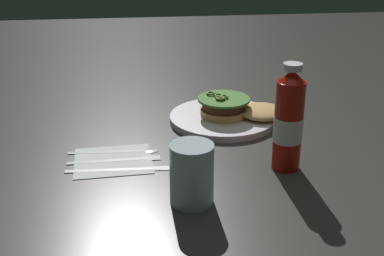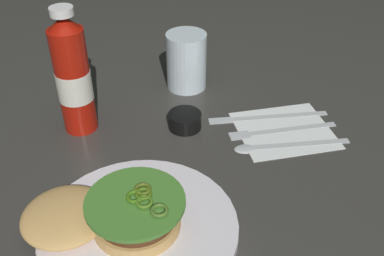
{
  "view_description": "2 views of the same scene",
  "coord_description": "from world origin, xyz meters",
  "px_view_note": "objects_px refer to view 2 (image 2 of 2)",
  "views": [
    {
      "loc": [
        -0.21,
        -1.08,
        0.49
      ],
      "look_at": [
        -0.09,
        -0.09,
        0.07
      ],
      "focal_mm": 47.93,
      "sensor_mm": 36.0,
      "label": 1
    },
    {
      "loc": [
        0.01,
        0.51,
        0.47
      ],
      "look_at": [
        -0.09,
        -0.05,
        0.06
      ],
      "focal_mm": 41.76,
      "sensor_mm": 36.0,
      "label": 2
    }
  ],
  "objects_px": {
    "ketchup_bottle": "(73,77)",
    "fork_utensil": "(274,130)",
    "napkin": "(284,130)",
    "burger_sandwich": "(110,214)",
    "condiment_cup": "(185,120)",
    "dinner_plate": "(139,228)",
    "water_glass": "(186,61)",
    "spoon_utensil": "(277,144)",
    "butter_knife": "(261,116)"
  },
  "relations": [
    {
      "from": "dinner_plate",
      "to": "ketchup_bottle",
      "type": "height_order",
      "value": "ketchup_bottle"
    },
    {
      "from": "water_glass",
      "to": "ketchup_bottle",
      "type": "bearing_deg",
      "value": 28.28
    },
    {
      "from": "butter_knife",
      "to": "water_glass",
      "type": "bearing_deg",
      "value": -49.81
    },
    {
      "from": "ketchup_bottle",
      "to": "spoon_utensil",
      "type": "distance_m",
      "value": 0.36
    },
    {
      "from": "dinner_plate",
      "to": "ketchup_bottle",
      "type": "xyz_separation_m",
      "value": [
        0.09,
        -0.26,
        0.09
      ]
    },
    {
      "from": "ketchup_bottle",
      "to": "fork_utensil",
      "type": "distance_m",
      "value": 0.36
    },
    {
      "from": "ketchup_bottle",
      "to": "burger_sandwich",
      "type": "bearing_deg",
      "value": 100.84
    },
    {
      "from": "burger_sandwich",
      "to": "spoon_utensil",
      "type": "bearing_deg",
      "value": -152.62
    },
    {
      "from": "dinner_plate",
      "to": "condiment_cup",
      "type": "height_order",
      "value": "condiment_cup"
    },
    {
      "from": "ketchup_bottle",
      "to": "condiment_cup",
      "type": "relative_size",
      "value": 3.77
    },
    {
      "from": "napkin",
      "to": "butter_knife",
      "type": "relative_size",
      "value": 0.73
    },
    {
      "from": "butter_knife",
      "to": "spoon_utensil",
      "type": "bearing_deg",
      "value": 91.18
    },
    {
      "from": "dinner_plate",
      "to": "water_glass",
      "type": "xyz_separation_m",
      "value": [
        -0.12,
        -0.38,
        0.05
      ]
    },
    {
      "from": "napkin",
      "to": "fork_utensil",
      "type": "xyz_separation_m",
      "value": [
        0.02,
        0.0,
        0.0
      ]
    },
    {
      "from": "fork_utensil",
      "to": "ketchup_bottle",
      "type": "bearing_deg",
      "value": -12.01
    },
    {
      "from": "spoon_utensil",
      "to": "dinner_plate",
      "type": "bearing_deg",
      "value": 31.86
    },
    {
      "from": "water_glass",
      "to": "butter_knife",
      "type": "xyz_separation_m",
      "value": [
        -0.12,
        0.14,
        -0.05
      ]
    },
    {
      "from": "napkin",
      "to": "spoon_utensil",
      "type": "distance_m",
      "value": 0.05
    },
    {
      "from": "burger_sandwich",
      "to": "ketchup_bottle",
      "type": "height_order",
      "value": "ketchup_bottle"
    },
    {
      "from": "napkin",
      "to": "dinner_plate",
      "type": "bearing_deg",
      "value": 35.49
    },
    {
      "from": "ketchup_bottle",
      "to": "spoon_utensil",
      "type": "relative_size",
      "value": 1.11
    },
    {
      "from": "butter_knife",
      "to": "ketchup_bottle",
      "type": "bearing_deg",
      "value": -4.63
    },
    {
      "from": "dinner_plate",
      "to": "fork_utensil",
      "type": "distance_m",
      "value": 0.32
    },
    {
      "from": "ketchup_bottle",
      "to": "water_glass",
      "type": "height_order",
      "value": "ketchup_bottle"
    },
    {
      "from": "fork_utensil",
      "to": "burger_sandwich",
      "type": "bearing_deg",
      "value": 32.89
    },
    {
      "from": "ketchup_bottle",
      "to": "condiment_cup",
      "type": "bearing_deg",
      "value": 170.27
    },
    {
      "from": "water_glass",
      "to": "napkin",
      "type": "relative_size",
      "value": 0.7
    },
    {
      "from": "dinner_plate",
      "to": "condiment_cup",
      "type": "bearing_deg",
      "value": -112.81
    },
    {
      "from": "burger_sandwich",
      "to": "fork_utensil",
      "type": "bearing_deg",
      "value": -147.11
    },
    {
      "from": "butter_knife",
      "to": "fork_utensil",
      "type": "relative_size",
      "value": 1.13
    },
    {
      "from": "burger_sandwich",
      "to": "butter_knife",
      "type": "height_order",
      "value": "burger_sandwich"
    },
    {
      "from": "burger_sandwich",
      "to": "butter_knife",
      "type": "xyz_separation_m",
      "value": [
        -0.28,
        -0.23,
        -0.03
      ]
    },
    {
      "from": "ketchup_bottle",
      "to": "napkin",
      "type": "xyz_separation_m",
      "value": [
        -0.36,
        0.07,
        -0.1
      ]
    },
    {
      "from": "ketchup_bottle",
      "to": "fork_utensil",
      "type": "xyz_separation_m",
      "value": [
        -0.34,
        0.07,
        -0.1
      ]
    },
    {
      "from": "ketchup_bottle",
      "to": "condiment_cup",
      "type": "xyz_separation_m",
      "value": [
        -0.18,
        0.03,
        -0.09
      ]
    },
    {
      "from": "dinner_plate",
      "to": "burger_sandwich",
      "type": "distance_m",
      "value": 0.05
    },
    {
      "from": "condiment_cup",
      "to": "spoon_utensil",
      "type": "bearing_deg",
      "value": 150.55
    },
    {
      "from": "water_glass",
      "to": "spoon_utensil",
      "type": "relative_size",
      "value": 0.57
    },
    {
      "from": "burger_sandwich",
      "to": "condiment_cup",
      "type": "distance_m",
      "value": 0.26
    },
    {
      "from": "water_glass",
      "to": "fork_utensil",
      "type": "height_order",
      "value": "water_glass"
    },
    {
      "from": "burger_sandwich",
      "to": "water_glass",
      "type": "distance_m",
      "value": 0.4
    },
    {
      "from": "dinner_plate",
      "to": "spoon_utensil",
      "type": "relative_size",
      "value": 1.33
    },
    {
      "from": "ketchup_bottle",
      "to": "water_glass",
      "type": "xyz_separation_m",
      "value": [
        -0.21,
        -0.11,
        -0.04
      ]
    },
    {
      "from": "dinner_plate",
      "to": "water_glass",
      "type": "relative_size",
      "value": 2.33
    },
    {
      "from": "condiment_cup",
      "to": "butter_knife",
      "type": "distance_m",
      "value": 0.14
    },
    {
      "from": "spoon_utensil",
      "to": "fork_utensil",
      "type": "bearing_deg",
      "value": -101.89
    },
    {
      "from": "dinner_plate",
      "to": "fork_utensil",
      "type": "height_order",
      "value": "dinner_plate"
    },
    {
      "from": "water_glass",
      "to": "fork_utensil",
      "type": "relative_size",
      "value": 0.58
    },
    {
      "from": "burger_sandwich",
      "to": "spoon_utensil",
      "type": "height_order",
      "value": "burger_sandwich"
    },
    {
      "from": "condiment_cup",
      "to": "dinner_plate",
      "type": "bearing_deg",
      "value": 67.19
    }
  ]
}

